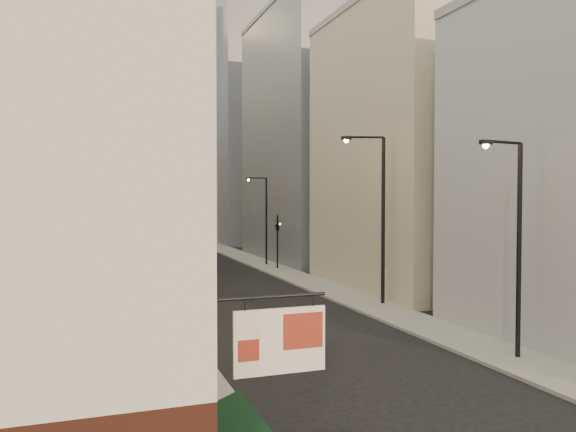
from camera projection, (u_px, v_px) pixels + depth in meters
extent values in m
cube|color=gray|center=(120.00, 260.00, 58.43)|extent=(3.00, 140.00, 0.15)
cube|color=gray|center=(241.00, 256.00, 62.78)|extent=(3.00, 140.00, 0.15)
cube|color=#57271A|center=(24.00, 386.00, 13.54)|extent=(6.00, 16.00, 4.00)
cube|color=#BAB8AB|center=(20.00, 137.00, 13.35)|extent=(6.00, 16.00, 8.00)
cylinder|color=black|center=(257.00, 298.00, 9.17)|extent=(2.40, 0.06, 0.06)
cube|color=beige|center=(280.00, 341.00, 9.33)|extent=(1.60, 0.06, 1.10)
cube|color=maroon|center=(302.00, 330.00, 9.46)|extent=(0.70, 0.10, 0.60)
cube|color=maroon|center=(248.00, 350.00, 9.15)|extent=(0.35, 0.10, 0.35)
cube|color=blue|center=(167.00, 402.00, 11.92)|extent=(0.08, 0.40, 0.50)
cube|color=black|center=(156.00, 283.00, 19.44)|extent=(0.80, 0.08, 1.50)
cube|color=black|center=(134.00, 259.00, 28.86)|extent=(0.70, 0.08, 1.30)
cube|color=tan|center=(37.00, 170.00, 29.03)|extent=(8.00, 12.00, 16.00)
cube|color=#939499|center=(54.00, 154.00, 44.04)|extent=(8.00, 16.00, 20.00)
cube|color=#8C7C51|center=(64.00, 180.00, 61.04)|extent=(8.00, 18.00, 17.00)
cube|color=gray|center=(70.00, 160.00, 79.77)|extent=(8.00, 20.00, 24.00)
cube|color=tan|center=(402.00, 151.00, 40.76)|extent=(8.00, 16.00, 20.00)
cube|color=gray|center=(303.00, 138.00, 59.51)|extent=(8.00, 20.00, 26.00)
cube|color=gray|center=(274.00, 80.00, 87.52)|extent=(20.00, 22.00, 50.00)
cube|color=#8C7C51|center=(142.00, 154.00, 94.69)|extent=(14.00, 14.00, 28.00)
cube|color=#8C7C51|center=(141.00, 53.00, 94.16)|extent=(10.00, 10.00, 6.00)
cylinder|color=#FFCC72|center=(141.00, 20.00, 93.99)|extent=(8.00, 8.00, 5.00)
cube|color=silver|center=(224.00, 130.00, 85.09)|extent=(8.00, 8.00, 34.00)
cylinder|color=silver|center=(224.00, 7.00, 84.51)|extent=(6.00, 6.00, 3.00)
cylinder|color=black|center=(519.00, 253.00, 22.45)|extent=(0.19, 0.19, 8.72)
cylinder|color=black|center=(504.00, 142.00, 21.85)|extent=(1.93, 0.42, 0.12)
cube|color=black|center=(486.00, 142.00, 21.39)|extent=(0.56, 0.29, 0.17)
sphere|color=#FF9B3F|center=(486.00, 146.00, 21.40)|extent=(0.23, 0.23, 0.23)
cylinder|color=black|center=(383.00, 222.00, 34.06)|extent=(0.23, 0.23, 10.23)
cylinder|color=black|center=(365.00, 137.00, 33.84)|extent=(2.22, 0.77, 0.14)
cube|color=black|center=(346.00, 138.00, 33.77)|extent=(0.67, 0.42, 0.20)
sphere|color=#FF9B3F|center=(346.00, 140.00, 33.78)|extent=(0.27, 0.27, 0.27)
cylinder|color=black|center=(266.00, 222.00, 54.35)|extent=(0.19, 0.19, 8.50)
cylinder|color=black|center=(257.00, 178.00, 53.76)|extent=(1.88, 0.41, 0.11)
cube|color=black|center=(249.00, 178.00, 53.31)|extent=(0.55, 0.29, 0.17)
sphere|color=#FF9B3F|center=(249.00, 180.00, 53.32)|extent=(0.23, 0.23, 0.23)
cylinder|color=black|center=(127.00, 249.00, 44.83)|extent=(0.16, 0.16, 5.00)
imported|color=black|center=(127.00, 228.00, 44.78)|extent=(0.46, 0.46, 1.34)
sphere|color=#19E533|center=(124.00, 228.00, 44.70)|extent=(0.16, 0.16, 0.16)
cylinder|color=black|center=(277.00, 243.00, 51.29)|extent=(0.16, 0.16, 5.00)
imported|color=black|center=(277.00, 224.00, 51.24)|extent=(0.62, 0.62, 1.28)
sphere|color=#19E533|center=(280.00, 224.00, 51.32)|extent=(0.16, 0.16, 0.16)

